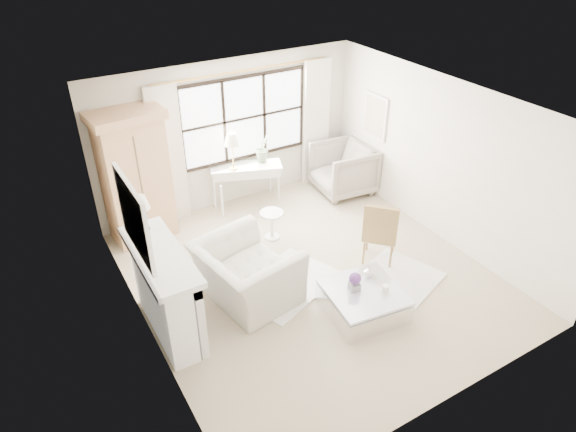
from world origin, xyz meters
name	(u,v)px	position (x,y,z in m)	size (l,w,h in m)	color
floor	(311,275)	(0.00, 0.00, 0.00)	(5.50, 5.50, 0.00)	#BEAC8D
ceiling	(315,108)	(0.00, 0.00, 2.70)	(5.50, 5.50, 0.00)	white
wall_back	(230,134)	(0.00, 2.75, 1.35)	(5.00, 5.00, 0.00)	beige
wall_front	(460,317)	(0.00, -2.75, 1.35)	(5.00, 5.00, 0.00)	beige
wall_left	(138,253)	(-2.50, 0.00, 1.35)	(5.50, 5.50, 0.00)	silver
wall_right	(442,161)	(2.50, 0.00, 1.35)	(5.50, 5.50, 0.00)	white
window_pane	(244,118)	(0.30, 2.73, 1.60)	(2.40, 0.02, 1.50)	white
window_frame	(245,118)	(0.30, 2.72, 1.60)	(2.50, 0.04, 1.50)	black
curtain_rod	(244,71)	(0.30, 2.67, 2.47)	(0.04, 0.04, 3.30)	#A67939
curtain_left	(168,157)	(-1.20, 2.65, 1.24)	(0.55, 0.10, 2.47)	beige
curtain_right	(316,123)	(1.80, 2.65, 1.24)	(0.55, 0.10, 2.47)	white
fireplace	(163,292)	(-2.27, 0.00, 0.65)	(0.58, 1.66, 1.26)	white
mirror_frame	(134,218)	(-2.47, 0.00, 1.84)	(0.05, 1.15, 0.95)	white
mirror_glass	(136,217)	(-2.44, 0.00, 1.84)	(0.02, 1.00, 0.80)	silver
art_frame	(375,116)	(2.47, 1.70, 1.55)	(0.04, 0.62, 0.82)	white
art_canvas	(374,117)	(2.45, 1.70, 1.55)	(0.01, 0.52, 0.72)	beige
mantel_lamp	(141,204)	(-2.23, 0.59, 1.65)	(0.22, 0.22, 0.51)	black
armoire	(135,176)	(-1.85, 2.41, 1.14)	(1.19, 0.81, 2.24)	tan
console_table	(247,185)	(0.16, 2.47, 0.40)	(1.38, 0.88, 0.80)	white
console_lamp	(232,140)	(-0.09, 2.46, 1.36)	(0.28, 0.28, 0.69)	#AE873C
orchid_plant	(263,148)	(0.52, 2.47, 1.06)	(0.28, 0.23, 0.51)	#576F4A
side_table	(272,221)	(0.00, 1.22, 0.33)	(0.40, 0.40, 0.51)	white
rug_left	(287,284)	(-0.43, 0.00, 0.01)	(1.50, 1.06, 0.03)	white
rug_right	(393,283)	(0.97, -0.80, 0.01)	(1.43, 1.07, 0.03)	white
club_armchair	(246,274)	(-1.07, 0.04, 0.44)	(1.36, 1.18, 0.88)	beige
wingback_chair	(343,169)	(2.00, 1.95, 0.48)	(1.03, 1.06, 0.97)	gray
french_chair	(379,244)	(1.15, -0.20, 0.31)	(0.68, 0.68, 1.08)	olive
coffee_table	(363,301)	(0.19, -1.05, 0.18)	(1.11, 1.11, 0.38)	white
planter_box	(354,286)	(0.09, -0.96, 0.43)	(0.14, 0.14, 0.11)	slate
planter_flowers	(355,278)	(0.09, -0.96, 0.57)	(0.17, 0.17, 0.17)	#5A2E73
pillar_candle	(385,289)	(0.41, -1.23, 0.44)	(0.10, 0.10, 0.12)	white
coffee_vase	(369,272)	(0.43, -0.83, 0.46)	(0.15, 0.15, 0.16)	silver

